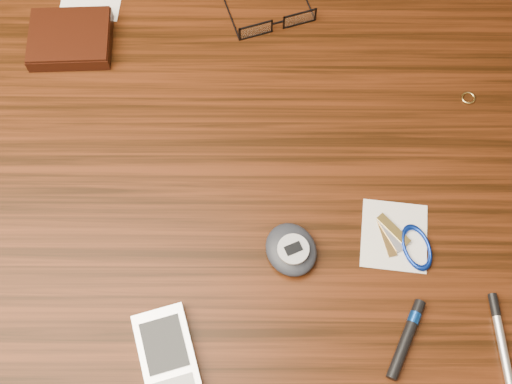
% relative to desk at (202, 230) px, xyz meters
% --- Properties ---
extents(ground, '(3.80, 3.80, 0.00)m').
position_rel_desk_xyz_m(ground, '(0.00, 0.00, -0.65)').
color(ground, '#472814').
rests_on(ground, ground).
extents(desk, '(1.00, 0.70, 0.75)m').
position_rel_desk_xyz_m(desk, '(0.00, 0.00, 0.00)').
color(desk, '#391709').
rests_on(desk, ground).
extents(wallet_and_card, '(0.12, 0.15, 0.02)m').
position_rel_desk_xyz_m(wallet_and_card, '(-0.19, 0.25, 0.11)').
color(wallet_and_card, black).
rests_on(wallet_and_card, desk).
extents(eyeglasses, '(0.15, 0.15, 0.03)m').
position_rel_desk_xyz_m(eyeglasses, '(0.10, 0.28, 0.11)').
color(eyeglasses, black).
rests_on(eyeglasses, desk).
extents(gold_ring, '(0.03, 0.03, 0.00)m').
position_rel_desk_xyz_m(gold_ring, '(0.37, 0.16, 0.10)').
color(gold_ring, tan).
rests_on(gold_ring, desk).
extents(pda_phone, '(0.09, 0.13, 0.02)m').
position_rel_desk_xyz_m(pda_phone, '(-0.02, -0.19, 0.11)').
color(pda_phone, silver).
rests_on(pda_phone, desk).
extents(pedometer, '(0.08, 0.09, 0.03)m').
position_rel_desk_xyz_m(pedometer, '(0.12, -0.07, 0.11)').
color(pedometer, '#22242C').
rests_on(pedometer, desk).
extents(notepad_keys, '(0.10, 0.10, 0.01)m').
position_rel_desk_xyz_m(notepad_keys, '(0.26, -0.05, 0.11)').
color(notepad_keys, white).
rests_on(notepad_keys, desk).
extents(silver_pen, '(0.02, 0.13, 0.01)m').
position_rel_desk_xyz_m(silver_pen, '(0.36, -0.17, 0.11)').
color(silver_pen, silver).
rests_on(silver_pen, desk).
extents(black_blue_pen, '(0.05, 0.09, 0.01)m').
position_rel_desk_xyz_m(black_blue_pen, '(0.25, -0.17, 0.11)').
color(black_blue_pen, black).
rests_on(black_blue_pen, desk).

